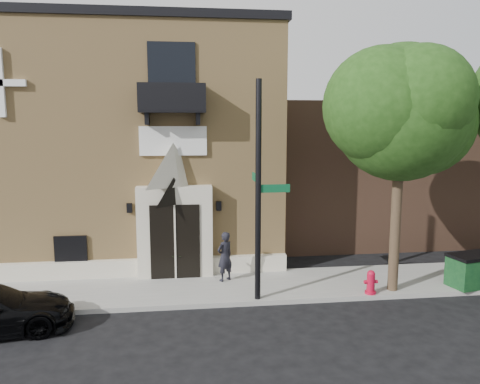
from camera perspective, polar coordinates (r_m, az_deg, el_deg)
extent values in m
plane|color=black|center=(14.50, -3.84, -13.98)|extent=(120.00, 120.00, 0.00)
cube|color=gray|center=(15.95, -0.50, -11.53)|extent=(42.00, 3.00, 0.15)
cube|color=tan|center=(21.52, -13.26, 5.55)|extent=(12.00, 10.00, 9.00)
cube|color=black|center=(21.79, -13.70, 17.85)|extent=(12.20, 10.20, 0.30)
cube|color=beige|center=(17.19, -14.59, -8.99)|extent=(12.00, 0.30, 0.60)
cube|color=beige|center=(16.57, -7.92, -4.79)|extent=(2.60, 0.55, 3.20)
pyramid|color=beige|center=(16.19, -8.10, 3.33)|extent=(2.60, 0.55, 1.50)
cube|color=black|center=(16.36, -7.91, -6.04)|extent=(1.70, 0.06, 2.60)
cube|color=beige|center=(16.32, -7.92, -6.08)|extent=(0.06, 0.04, 2.60)
cube|color=white|center=(16.33, -8.15, 6.19)|extent=(2.30, 0.10, 1.00)
cube|color=black|center=(15.93, -8.25, 9.73)|extent=(2.20, 0.90, 0.10)
cube|color=black|center=(15.51, -8.31, 11.42)|extent=(2.20, 0.06, 0.90)
cube|color=black|center=(16.00, -12.12, 11.23)|extent=(0.06, 0.90, 0.90)
cube|color=black|center=(15.96, -4.43, 11.40)|extent=(0.06, 0.90, 0.90)
cube|color=black|center=(16.42, -8.31, 13.89)|extent=(1.60, 0.08, 2.20)
cube|color=white|center=(17.33, -27.20, 11.76)|extent=(0.22, 0.14, 2.20)
cube|color=white|center=(17.33, -27.20, 11.76)|extent=(1.60, 0.14, 0.22)
cube|color=black|center=(17.35, -19.93, -6.66)|extent=(1.10, 0.10, 1.00)
cube|color=red|center=(17.38, -19.91, -6.64)|extent=(0.85, 0.06, 0.75)
cube|color=black|center=(16.62, -13.33, -1.90)|extent=(0.18, 0.18, 0.32)
cube|color=black|center=(16.57, -2.61, -1.71)|extent=(0.18, 0.18, 0.32)
cube|color=brown|center=(25.84, 22.43, 2.71)|extent=(18.00, 8.00, 6.40)
cylinder|color=#38281C|center=(15.72, 18.41, -4.01)|extent=(0.32, 0.32, 4.20)
sphere|color=#1B3D10|center=(15.37, 19.05, 9.09)|extent=(4.20, 4.20, 4.20)
sphere|color=#1B3D10|center=(16.00, 21.12, 7.88)|extent=(3.36, 3.36, 3.36)
sphere|color=#1B3D10|center=(14.90, 16.98, 9.99)|extent=(3.57, 3.57, 3.57)
sphere|color=#1B3D10|center=(14.85, 21.04, 10.57)|extent=(3.15, 3.15, 3.15)
cylinder|color=black|center=(13.94, 2.23, -0.05)|extent=(0.18, 0.18, 6.64)
cube|color=#0B4E2B|center=(14.02, 4.23, 0.44)|extent=(0.94, 0.06, 0.24)
cube|color=#0B4E2B|center=(14.37, 1.88, 1.77)|extent=(0.06, 0.94, 0.24)
cylinder|color=#B00B29|center=(15.74, 15.60, -11.70)|extent=(0.35, 0.35, 0.08)
cylinder|color=#B00B29|center=(15.63, 15.65, -10.65)|extent=(0.25, 0.25, 0.53)
sphere|color=#B00B29|center=(15.54, 15.69, -9.62)|extent=(0.25, 0.25, 0.25)
cylinder|color=#B00B29|center=(15.62, 15.66, -10.50)|extent=(0.44, 0.12, 0.12)
cube|color=#0E351A|center=(17.53, 26.58, -8.65)|extent=(1.76, 1.22, 0.98)
cube|color=black|center=(17.38, 26.70, -6.95)|extent=(1.81, 1.27, 0.11)
imported|color=#3D652E|center=(16.85, -7.99, -8.79)|extent=(0.81, 0.73, 0.81)
imported|color=black|center=(16.11, -1.86, -7.85)|extent=(0.74, 0.69, 1.71)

